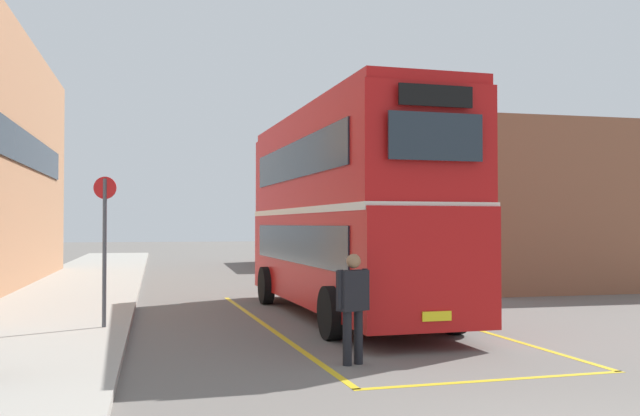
{
  "coord_description": "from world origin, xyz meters",
  "views": [
    {
      "loc": [
        -4.01,
        -5.34,
        2.14
      ],
      "look_at": [
        0.37,
        13.33,
        2.59
      ],
      "focal_mm": 39.35,
      "sensor_mm": 36.0,
      "label": 1
    }
  ],
  "objects_px": {
    "double_decker_bus": "(345,209)",
    "pedestrian_boarding": "(353,300)",
    "bus_stop_sign": "(105,237)",
    "single_deck_bus": "(299,234)"
  },
  "relations": [
    {
      "from": "double_decker_bus",
      "to": "pedestrian_boarding",
      "type": "height_order",
      "value": "double_decker_bus"
    },
    {
      "from": "double_decker_bus",
      "to": "bus_stop_sign",
      "type": "bearing_deg",
      "value": -164.71
    },
    {
      "from": "double_decker_bus",
      "to": "bus_stop_sign",
      "type": "distance_m",
      "value": 5.49
    },
    {
      "from": "single_deck_bus",
      "to": "bus_stop_sign",
      "type": "height_order",
      "value": "bus_stop_sign"
    },
    {
      "from": "pedestrian_boarding",
      "to": "bus_stop_sign",
      "type": "relative_size",
      "value": 0.58
    },
    {
      "from": "pedestrian_boarding",
      "to": "single_deck_bus",
      "type": "bearing_deg",
      "value": 80.31
    },
    {
      "from": "pedestrian_boarding",
      "to": "bus_stop_sign",
      "type": "bearing_deg",
      "value": 134.66
    },
    {
      "from": "double_decker_bus",
      "to": "pedestrian_boarding",
      "type": "distance_m",
      "value": 5.78
    },
    {
      "from": "single_deck_bus",
      "to": "pedestrian_boarding",
      "type": "height_order",
      "value": "single_deck_bus"
    },
    {
      "from": "double_decker_bus",
      "to": "bus_stop_sign",
      "type": "height_order",
      "value": "double_decker_bus"
    }
  ]
}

